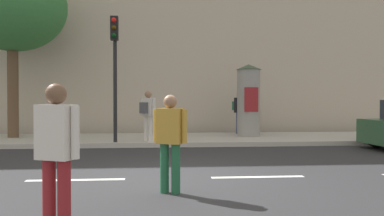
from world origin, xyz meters
name	(u,v)px	position (x,y,z in m)	size (l,w,h in m)	color
ground_plane	(169,179)	(0.00, 0.00, 0.00)	(80.00, 80.00, 0.00)	#2B2B2D
sidewalk_curb	(164,139)	(0.00, 7.00, 0.07)	(36.00, 4.00, 0.15)	#B2ADA3
lane_markings	(169,178)	(0.00, 0.00, 0.00)	(25.80, 0.16, 0.01)	silver
building_backdrop	(163,10)	(0.00, 12.00, 5.98)	(36.00, 5.00, 11.96)	#B7A893
traffic_light	(115,58)	(-1.59, 5.24, 2.86)	(0.24, 0.45, 3.99)	black
poster_column	(249,100)	(3.18, 7.12, 1.52)	(0.95, 0.95, 2.71)	gray
street_tree	(12,7)	(-5.47, 7.32, 4.89)	(3.84, 3.84, 6.40)	brown
pedestrian_in_dark_shirt	(56,148)	(-1.27, -3.06, 0.95)	(0.53, 0.38, 1.65)	maroon
pedestrian_in_red_top	(170,137)	(0.00, -1.18, 0.90)	(0.52, 0.39, 1.56)	#1E5938
pedestrian_with_bag	(239,109)	(3.07, 8.41, 1.17)	(0.53, 0.53, 1.70)	navy
pedestrian_near_pole	(148,111)	(-0.55, 5.47, 1.14)	(0.53, 0.53, 1.65)	silver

